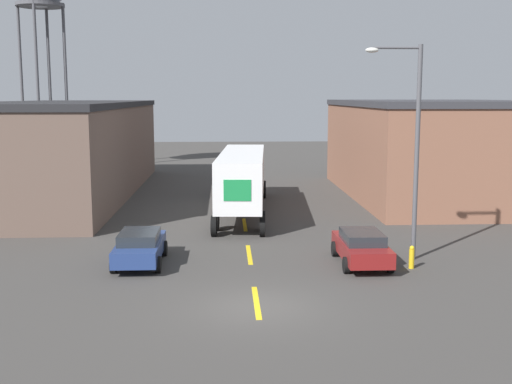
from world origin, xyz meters
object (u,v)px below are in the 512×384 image
semi_truck (243,174)px  parked_car_right_near (362,246)px  fire_hydrant (412,257)px  street_lamp (412,139)px  parked_car_left_near (140,246)px

semi_truck → parked_car_right_near: bearing=-66.1°
semi_truck → fire_hydrant: bearing=-60.1°
fire_hydrant → semi_truck: bearing=116.2°
semi_truck → fire_hydrant: size_ratio=16.19×
street_lamp → fire_hydrant: size_ratio=9.57×
street_lamp → parked_car_left_near: bearing=-178.7°
parked_car_left_near → street_lamp: size_ratio=0.49×
fire_hydrant → street_lamp: bearing=80.1°
semi_truck → parked_car_left_near: 13.23m
semi_truck → fire_hydrant: 15.14m
parked_car_right_near → parked_car_left_near: bearing=177.2°
semi_truck → street_lamp: size_ratio=1.69×
parked_car_right_near → street_lamp: (2.21, 0.73, 4.51)m
parked_car_right_near → fire_hydrant: (1.95, -0.76, -0.29)m
semi_truck → fire_hydrant: (6.63, -13.48, -1.89)m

